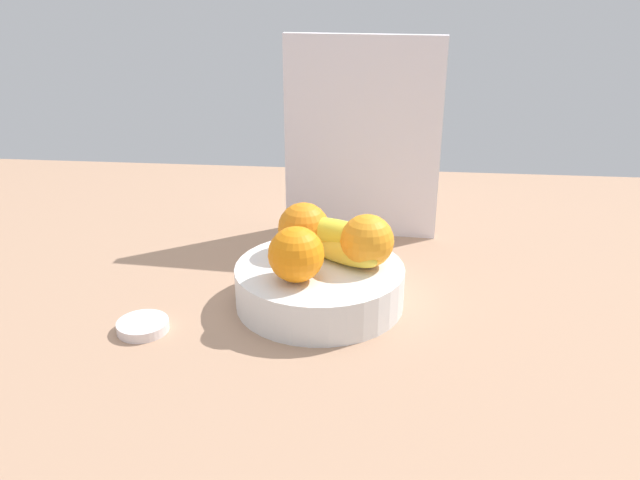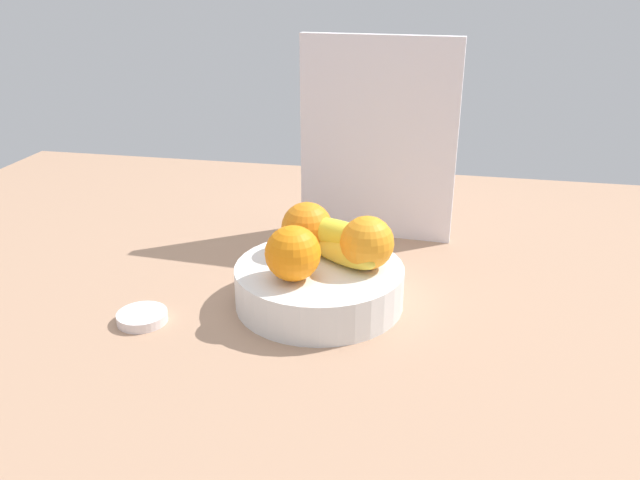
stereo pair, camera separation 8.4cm
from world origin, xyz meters
The scene contains 8 objects.
ground_plane centered at (0.00, 0.00, -1.50)cm, with size 180.00×140.00×3.00cm, color #A57F63.
fruit_bowl centered at (2.11, 0.49, 3.00)cm, with size 24.84×24.84×6.01cm, color white.
orange_front_left centered at (-0.66, -4.66, 9.91)cm, with size 7.81×7.81×7.81cm, color orange.
orange_front_right centered at (8.87, 1.05, 9.91)cm, with size 7.81×7.81×7.81cm, color orange.
orange_center centered at (-0.84, 5.06, 9.91)cm, with size 7.81×7.81×7.81cm, color orange.
banana_bunch centered at (3.94, 2.95, 9.11)cm, with size 17.25×13.74×6.20cm.
cutting_board centered at (6.80, 28.62, 18.00)cm, with size 28.00×1.80×36.00cm, color white.
jar_lid centered at (-21.32, -10.35, 0.70)cm, with size 7.08×7.08×1.41cm, color silver.
Camera 1 is at (10.70, -83.94, 45.96)cm, focal length 35.93 mm.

